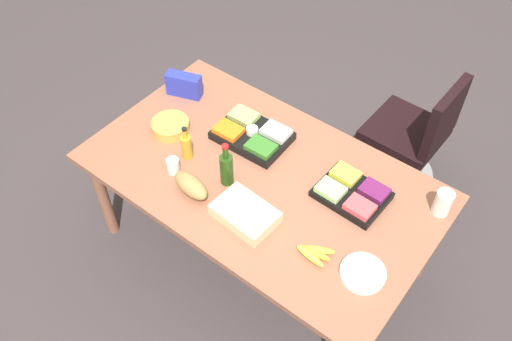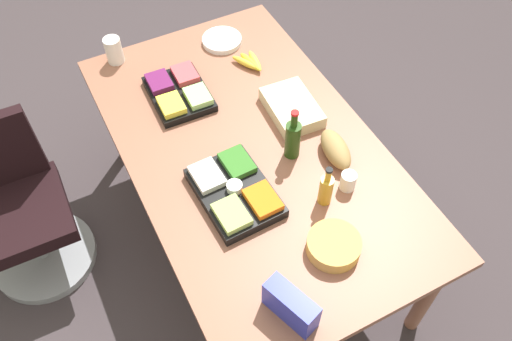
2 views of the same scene
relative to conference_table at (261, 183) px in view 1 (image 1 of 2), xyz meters
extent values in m
plane|color=#3C3335|center=(0.00, 0.00, -0.68)|extent=(10.00, 10.00, 0.00)
cube|color=#8F5741|center=(0.00, 0.00, 0.05)|extent=(1.95, 1.13, 0.04)
cylinder|color=#8F5741|center=(-0.88, -0.48, -0.32)|extent=(0.07, 0.07, 0.71)
cylinder|color=#8F5741|center=(-0.88, 0.48, -0.32)|extent=(0.07, 0.07, 0.71)
cylinder|color=#8F5741|center=(0.88, 0.48, -0.32)|extent=(0.07, 0.07, 0.71)
cylinder|color=gray|center=(0.37, 1.12, -0.65)|extent=(0.56, 0.56, 0.05)
cylinder|color=gray|center=(0.37, 1.12, -0.43)|extent=(0.06, 0.06, 0.39)
cube|color=black|center=(0.37, 1.12, -0.24)|extent=(0.49, 0.49, 0.09)
cube|color=black|center=(0.59, 1.11, 0.02)|extent=(0.07, 0.43, 0.43)
ellipsoid|color=yellow|center=(0.51, -0.28, 0.10)|extent=(0.17, 0.06, 0.04)
ellipsoid|color=gold|center=(0.52, -0.26, 0.10)|extent=(0.17, 0.06, 0.04)
ellipsoid|color=yellow|center=(0.53, -0.23, 0.10)|extent=(0.17, 0.11, 0.04)
cylinder|color=gold|center=(-0.64, -0.05, 0.10)|extent=(0.27, 0.27, 0.07)
cube|color=black|center=(0.47, 0.17, 0.09)|extent=(0.37, 0.29, 0.04)
cube|color=#A9DD80|center=(0.38, 0.11, 0.13)|extent=(0.15, 0.12, 0.03)
cube|color=#E1494F|center=(0.56, 0.10, 0.13)|extent=(0.15, 0.12, 0.03)
cube|color=yellow|center=(0.38, 0.25, 0.13)|extent=(0.15, 0.12, 0.03)
cube|color=#631C4F|center=(0.56, 0.24, 0.13)|extent=(0.15, 0.12, 0.03)
cylinder|color=white|center=(-0.40, -0.27, 0.12)|extent=(0.07, 0.07, 0.09)
cylinder|color=gold|center=(-0.41, -0.15, 0.15)|extent=(0.07, 0.07, 0.15)
cylinder|color=gold|center=(-0.41, -0.15, 0.25)|extent=(0.03, 0.03, 0.06)
cylinder|color=black|center=(-0.41, -0.15, 0.29)|extent=(0.04, 0.04, 0.01)
cylinder|color=white|center=(0.76, -0.20, 0.09)|extent=(0.27, 0.27, 0.03)
cube|color=black|center=(-0.21, 0.19, 0.10)|extent=(0.43, 0.32, 0.05)
cube|color=orange|center=(-0.33, 0.11, 0.14)|extent=(0.16, 0.13, 0.03)
cube|color=#347027|center=(-0.10, 0.12, 0.14)|extent=(0.16, 0.13, 0.03)
cube|color=#A3C162|center=(-0.33, 0.26, 0.14)|extent=(0.16, 0.13, 0.03)
cube|color=silver|center=(-0.10, 0.27, 0.14)|extent=(0.16, 0.13, 0.03)
cylinder|color=white|center=(-0.21, 0.19, 0.14)|extent=(0.07, 0.07, 0.04)
cube|color=#2A34B4|center=(-0.80, 0.24, 0.15)|extent=(0.23, 0.15, 0.15)
cube|color=beige|center=(0.11, -0.28, 0.11)|extent=(0.33, 0.24, 0.07)
ellipsoid|color=#9F7C47|center=(-0.22, -0.32, 0.12)|extent=(0.25, 0.14, 0.10)
cylinder|color=#224112|center=(-0.12, -0.15, 0.17)|extent=(0.08, 0.08, 0.19)
cylinder|color=#224112|center=(-0.12, -0.15, 0.30)|extent=(0.03, 0.03, 0.08)
cylinder|color=red|center=(-0.12, -0.15, 0.35)|extent=(0.04, 0.04, 0.01)
cylinder|color=white|center=(0.89, 0.37, 0.14)|extent=(0.11, 0.11, 0.15)
camera|label=1|loc=(1.19, -1.57, 2.33)|focal=38.08mm
camera|label=2|loc=(-1.45, 0.73, 2.01)|focal=37.48mm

